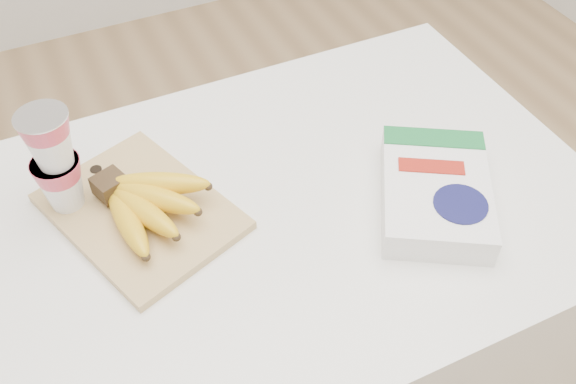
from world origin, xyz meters
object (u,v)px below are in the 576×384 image
at_px(cutting_board, 141,211).
at_px(cereal_box, 435,192).
at_px(bananas, 144,202).
at_px(table, 278,336).
at_px(yogurt_stack, 54,159).

distance_m(cutting_board, cereal_box, 0.48).
relative_size(cutting_board, bananas, 1.57).
xyz_separation_m(table, yogurt_stack, (-0.30, 0.14, 0.52)).
height_order(table, bananas, bananas).
xyz_separation_m(cutting_board, yogurt_stack, (-0.10, 0.06, 0.11)).
height_order(cutting_board, bananas, bananas).
relative_size(table, cutting_board, 3.51).
bearing_deg(cutting_board, bananas, -86.63).
height_order(bananas, cereal_box, bananas).
xyz_separation_m(bananas, cereal_box, (0.43, -0.16, -0.01)).
distance_m(table, bananas, 0.49).
height_order(table, cutting_board, cutting_board).
bearing_deg(cutting_board, cereal_box, -42.03).
xyz_separation_m(table, cutting_board, (-0.20, 0.08, 0.41)).
bearing_deg(yogurt_stack, cutting_board, -31.17).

